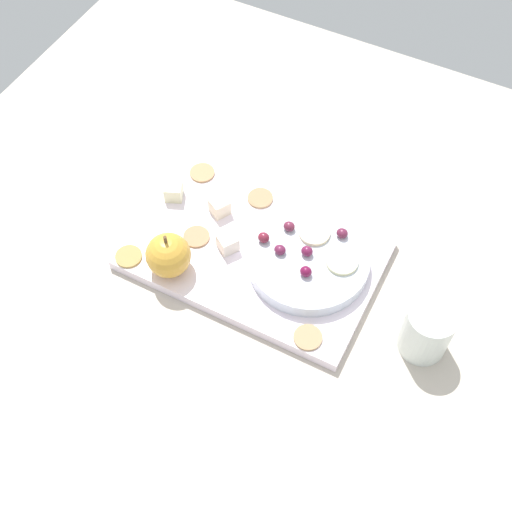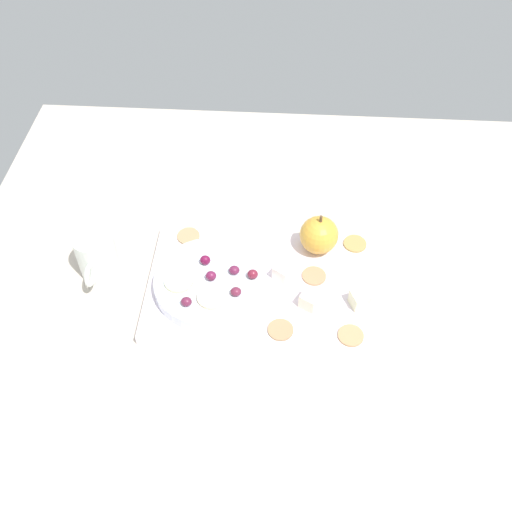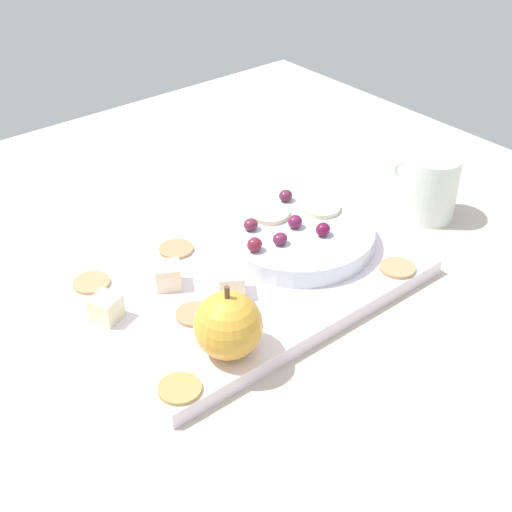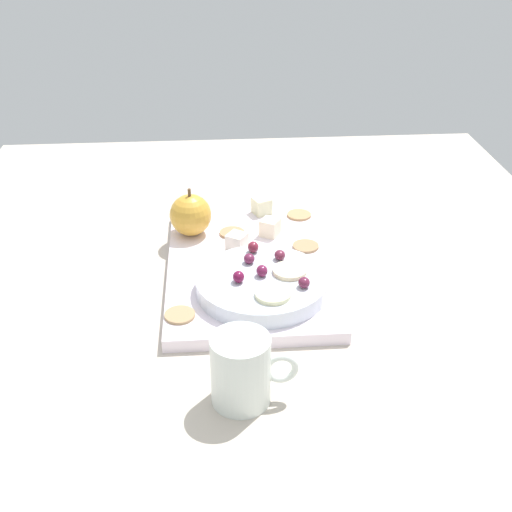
{
  "view_description": "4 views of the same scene",
  "coord_description": "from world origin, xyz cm",
  "px_view_note": "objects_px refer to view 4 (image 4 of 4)",
  "views": [
    {
      "loc": [
        29.15,
        -53.21,
        90.09
      ],
      "look_at": [
        4.13,
        -4.64,
        8.96
      ],
      "focal_mm": 46.99,
      "sensor_mm": 36.0,
      "label": 1
    },
    {
      "loc": [
        -0.66,
        59.27,
        82.58
      ],
      "look_at": [
        3.37,
        -4.89,
        9.55
      ],
      "focal_mm": 40.98,
      "sensor_mm": 36.0,
      "label": 2
    },
    {
      "loc": [
        -37.72,
        -51.93,
        52.77
      ],
      "look_at": [
        2.33,
        -3.18,
        9.17
      ],
      "focal_mm": 49.53,
      "sensor_mm": 36.0,
      "label": 3
    },
    {
      "loc": [
        87.57,
        -7.03,
        56.28
      ],
      "look_at": [
        5.2,
        -0.97,
        8.46
      ],
      "focal_mm": 46.08,
      "sensor_mm": 36.0,
      "label": 4
    }
  ],
  "objects_px": {
    "apple_whole": "(191,215)",
    "grape_4": "(253,247)",
    "cracker_3": "(184,214)",
    "cracker_4": "(180,315)",
    "cheese_cube_0": "(262,206)",
    "apple_slice_1": "(290,271)",
    "cheese_cube_1": "(237,242)",
    "grape_1": "(280,255)",
    "cracker_0": "(299,215)",
    "grape_5": "(249,259)",
    "cheese_cube_2": "(270,227)",
    "grape_0": "(262,271)",
    "serving_dish": "(262,284)",
    "cracker_1": "(232,233)",
    "apple_slice_0": "(273,294)",
    "cup": "(242,370)",
    "cracker_2": "(306,246)",
    "grape_3": "(304,282)",
    "grape_2": "(239,277)",
    "platter": "(248,267)"
  },
  "relations": [
    {
      "from": "cheese_cube_1",
      "to": "grape_1",
      "type": "relative_size",
      "value": 1.55
    },
    {
      "from": "cracker_1",
      "to": "cracker_2",
      "type": "relative_size",
      "value": 1.0
    },
    {
      "from": "cracker_1",
      "to": "apple_slice_0",
      "type": "height_order",
      "value": "apple_slice_0"
    },
    {
      "from": "apple_whole",
      "to": "cheese_cube_0",
      "type": "xyz_separation_m",
      "value": [
        -0.07,
        0.12,
        -0.02
      ]
    },
    {
      "from": "cracker_2",
      "to": "cup",
      "type": "height_order",
      "value": "cup"
    },
    {
      "from": "grape_4",
      "to": "cheese_cube_0",
      "type": "bearing_deg",
      "value": 171.33
    },
    {
      "from": "apple_slice_0",
      "to": "grape_3",
      "type": "bearing_deg",
      "value": 113.36
    },
    {
      "from": "serving_dish",
      "to": "cheese_cube_1",
      "type": "height_order",
      "value": "cheese_cube_1"
    },
    {
      "from": "cracker_2",
      "to": "grape_3",
      "type": "distance_m",
      "value": 0.15
    },
    {
      "from": "cheese_cube_0",
      "to": "cracker_0",
      "type": "height_order",
      "value": "cheese_cube_0"
    },
    {
      "from": "serving_dish",
      "to": "cracker_2",
      "type": "distance_m",
      "value": 0.14
    },
    {
      "from": "cracker_1",
      "to": "grape_0",
      "type": "relative_size",
      "value": 2.32
    },
    {
      "from": "cracker_1",
      "to": "cup",
      "type": "height_order",
      "value": "cup"
    },
    {
      "from": "grape_2",
      "to": "grape_0",
      "type": "bearing_deg",
      "value": 112.24
    },
    {
      "from": "serving_dish",
      "to": "grape_0",
      "type": "xyz_separation_m",
      "value": [
        -0.0,
        0.0,
        0.02
      ]
    },
    {
      "from": "apple_slice_1",
      "to": "grape_4",
      "type": "bearing_deg",
      "value": -142.9
    },
    {
      "from": "grape_0",
      "to": "apple_slice_1",
      "type": "xyz_separation_m",
      "value": [
        -0.01,
        0.04,
        -0.01
      ]
    },
    {
      "from": "cheese_cube_2",
      "to": "grape_1",
      "type": "height_order",
      "value": "grape_1"
    },
    {
      "from": "cracker_0",
      "to": "grape_5",
      "type": "relative_size",
      "value": 2.32
    },
    {
      "from": "grape_3",
      "to": "grape_2",
      "type": "bearing_deg",
      "value": -102.57
    },
    {
      "from": "cracker_2",
      "to": "grape_4",
      "type": "xyz_separation_m",
      "value": [
        0.05,
        -0.09,
        0.03
      ]
    },
    {
      "from": "cracker_0",
      "to": "grape_3",
      "type": "distance_m",
      "value": 0.26
    },
    {
      "from": "grape_3",
      "to": "grape_5",
      "type": "distance_m",
      "value": 0.1
    },
    {
      "from": "cracker_4",
      "to": "apple_slice_1",
      "type": "bearing_deg",
      "value": 111.86
    },
    {
      "from": "serving_dish",
      "to": "apple_slice_0",
      "type": "bearing_deg",
      "value": 12.75
    },
    {
      "from": "cracker_4",
      "to": "grape_5",
      "type": "bearing_deg",
      "value": 133.35
    },
    {
      "from": "cracker_4",
      "to": "grape_1",
      "type": "bearing_deg",
      "value": 124.74
    },
    {
      "from": "cheese_cube_1",
      "to": "apple_slice_1",
      "type": "distance_m",
      "value": 0.13
    },
    {
      "from": "cheese_cube_1",
      "to": "cracker_3",
      "type": "xyz_separation_m",
      "value": [
        -0.13,
        -0.08,
        -0.01
      ]
    },
    {
      "from": "cheese_cube_1",
      "to": "apple_slice_0",
      "type": "relative_size",
      "value": 0.57
    },
    {
      "from": "cracker_3",
      "to": "cheese_cube_2",
      "type": "bearing_deg",
      "value": 60.0
    },
    {
      "from": "cracker_3",
      "to": "apple_slice_0",
      "type": "bearing_deg",
      "value": 22.77
    },
    {
      "from": "cracker_3",
      "to": "cracker_4",
      "type": "relative_size",
      "value": 1.0
    },
    {
      "from": "cracker_1",
      "to": "cheese_cube_0",
      "type": "bearing_deg",
      "value": 143.48
    },
    {
      "from": "serving_dish",
      "to": "cracker_0",
      "type": "relative_size",
      "value": 4.49
    },
    {
      "from": "cheese_cube_0",
      "to": "grape_3",
      "type": "relative_size",
      "value": 1.55
    },
    {
      "from": "cracker_3",
      "to": "cup",
      "type": "distance_m",
      "value": 0.45
    },
    {
      "from": "cracker_0",
      "to": "grape_0",
      "type": "xyz_separation_m",
      "value": [
        0.23,
        -0.08,
        0.03
      ]
    },
    {
      "from": "cheese_cube_1",
      "to": "apple_slice_0",
      "type": "bearing_deg",
      "value": 13.19
    },
    {
      "from": "cracker_4",
      "to": "cup",
      "type": "bearing_deg",
      "value": 27.3
    },
    {
      "from": "grape_0",
      "to": "cracker_1",
      "type": "bearing_deg",
      "value": -168.52
    },
    {
      "from": "apple_whole",
      "to": "grape_4",
      "type": "relative_size",
      "value": 3.82
    },
    {
      "from": "grape_1",
      "to": "grape_5",
      "type": "height_order",
      "value": "same"
    },
    {
      "from": "cheese_cube_2",
      "to": "cracker_3",
      "type": "xyz_separation_m",
      "value": [
        -0.08,
        -0.14,
        -0.01
      ]
    },
    {
      "from": "apple_whole",
      "to": "cracker_3",
      "type": "xyz_separation_m",
      "value": [
        -0.07,
        -0.01,
        -0.03
      ]
    },
    {
      "from": "apple_whole",
      "to": "apple_slice_1",
      "type": "height_order",
      "value": "apple_whole"
    },
    {
      "from": "platter",
      "to": "cheese_cube_2",
      "type": "distance_m",
      "value": 0.1
    },
    {
      "from": "grape_4",
      "to": "apple_slice_1",
      "type": "height_order",
      "value": "grape_4"
    },
    {
      "from": "cracker_0",
      "to": "grape_0",
      "type": "height_order",
      "value": "grape_0"
    },
    {
      "from": "cracker_4",
      "to": "grape_4",
      "type": "bearing_deg",
      "value": 139.37
    }
  ]
}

